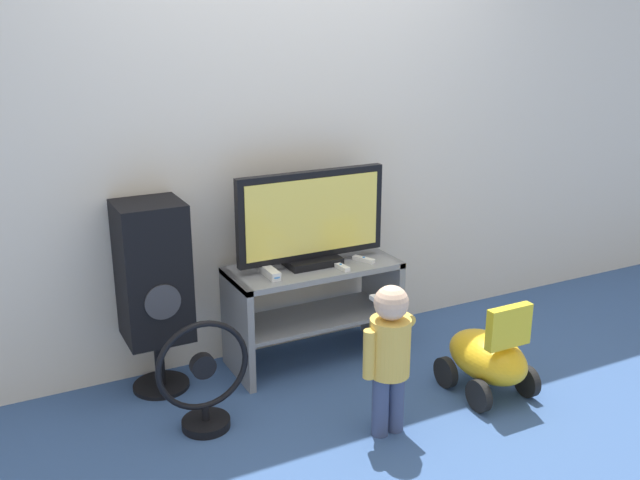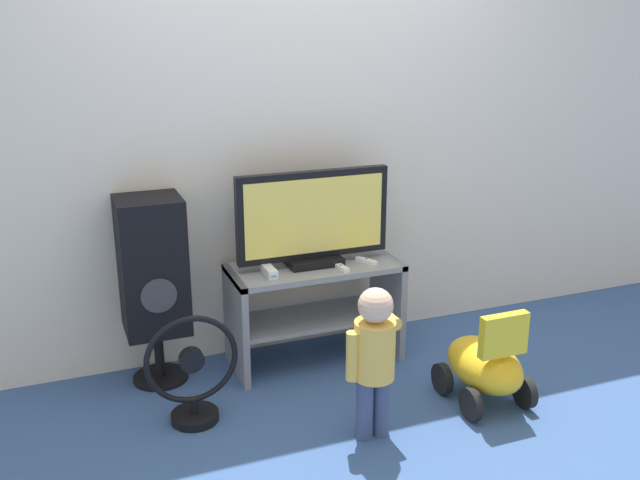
{
  "view_description": "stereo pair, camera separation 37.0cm",
  "coord_description": "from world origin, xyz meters",
  "px_view_note": "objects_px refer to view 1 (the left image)",
  "views": [
    {
      "loc": [
        -1.62,
        -3.01,
        1.84
      ],
      "look_at": [
        0.0,
        0.12,
        0.72
      ],
      "focal_mm": 40.0,
      "sensor_mm": 36.0,
      "label": 1
    },
    {
      "loc": [
        -1.28,
        -3.16,
        1.84
      ],
      "look_at": [
        0.0,
        0.12,
        0.72
      ],
      "focal_mm": 40.0,
      "sensor_mm": 36.0,
      "label": 2
    }
  ],
  "objects_px": {
    "remote_secondary": "(341,266)",
    "ride_on_toy": "(489,357)",
    "game_console": "(270,272)",
    "floor_fan": "(204,381)",
    "child": "(389,347)",
    "remote_primary": "(364,259)",
    "speaker_tower": "(153,275)",
    "television": "(311,220)"
  },
  "relations": [
    {
      "from": "television",
      "to": "ride_on_toy",
      "type": "xyz_separation_m",
      "value": [
        0.62,
        -0.75,
        -0.61
      ]
    },
    {
      "from": "child",
      "to": "game_console",
      "type": "bearing_deg",
      "value": 108.33
    },
    {
      "from": "speaker_tower",
      "to": "ride_on_toy",
      "type": "bearing_deg",
      "value": -28.94
    },
    {
      "from": "speaker_tower",
      "to": "child",
      "type": "bearing_deg",
      "value": -46.96
    },
    {
      "from": "television",
      "to": "game_console",
      "type": "distance_m",
      "value": 0.36
    },
    {
      "from": "television",
      "to": "floor_fan",
      "type": "height_order",
      "value": "television"
    },
    {
      "from": "television",
      "to": "speaker_tower",
      "type": "height_order",
      "value": "television"
    },
    {
      "from": "ride_on_toy",
      "to": "speaker_tower",
      "type": "bearing_deg",
      "value": 151.06
    },
    {
      "from": "remote_primary",
      "to": "speaker_tower",
      "type": "xyz_separation_m",
      "value": [
        -1.11,
        0.15,
        0.05
      ]
    },
    {
      "from": "floor_fan",
      "to": "remote_secondary",
      "type": "bearing_deg",
      "value": 17.63
    },
    {
      "from": "ride_on_toy",
      "to": "game_console",
      "type": "bearing_deg",
      "value": 142.54
    },
    {
      "from": "game_console",
      "to": "speaker_tower",
      "type": "bearing_deg",
      "value": 167.66
    },
    {
      "from": "remote_secondary",
      "to": "floor_fan",
      "type": "relative_size",
      "value": 0.25
    },
    {
      "from": "remote_primary",
      "to": "ride_on_toy",
      "type": "xyz_separation_m",
      "value": [
        0.35,
        -0.66,
        -0.37
      ]
    },
    {
      "from": "game_console",
      "to": "remote_secondary",
      "type": "relative_size",
      "value": 1.4
    },
    {
      "from": "speaker_tower",
      "to": "floor_fan",
      "type": "height_order",
      "value": "speaker_tower"
    },
    {
      "from": "remote_primary",
      "to": "child",
      "type": "xyz_separation_m",
      "value": [
        -0.3,
        -0.73,
        -0.14
      ]
    },
    {
      "from": "remote_secondary",
      "to": "child",
      "type": "xyz_separation_m",
      "value": [
        -0.13,
        -0.69,
        -0.14
      ]
    },
    {
      "from": "television",
      "to": "speaker_tower",
      "type": "bearing_deg",
      "value": 175.92
    },
    {
      "from": "remote_primary",
      "to": "television",
      "type": "bearing_deg",
      "value": 161.98
    },
    {
      "from": "television",
      "to": "remote_primary",
      "type": "bearing_deg",
      "value": -18.02
    },
    {
      "from": "game_console",
      "to": "ride_on_toy",
      "type": "height_order",
      "value": "game_console"
    },
    {
      "from": "game_console",
      "to": "child",
      "type": "xyz_separation_m",
      "value": [
        0.25,
        -0.75,
        -0.15
      ]
    },
    {
      "from": "floor_fan",
      "to": "ride_on_toy",
      "type": "distance_m",
      "value": 1.42
    },
    {
      "from": "remote_secondary",
      "to": "ride_on_toy",
      "type": "bearing_deg",
      "value": -50.3
    },
    {
      "from": "remote_primary",
      "to": "ride_on_toy",
      "type": "distance_m",
      "value": 0.83
    },
    {
      "from": "remote_secondary",
      "to": "speaker_tower",
      "type": "distance_m",
      "value": 0.97
    },
    {
      "from": "remote_primary",
      "to": "remote_secondary",
      "type": "bearing_deg",
      "value": -165.82
    },
    {
      "from": "television",
      "to": "ride_on_toy",
      "type": "bearing_deg",
      "value": -50.39
    },
    {
      "from": "child",
      "to": "remote_secondary",
      "type": "bearing_deg",
      "value": 79.25
    },
    {
      "from": "remote_secondary",
      "to": "floor_fan",
      "type": "distance_m",
      "value": 0.96
    },
    {
      "from": "game_console",
      "to": "remote_secondary",
      "type": "distance_m",
      "value": 0.39
    },
    {
      "from": "child",
      "to": "speaker_tower",
      "type": "xyz_separation_m",
      "value": [
        -0.82,
        0.88,
        0.19
      ]
    },
    {
      "from": "television",
      "to": "ride_on_toy",
      "type": "height_order",
      "value": "television"
    },
    {
      "from": "television",
      "to": "game_console",
      "type": "relative_size",
      "value": 4.5
    },
    {
      "from": "remote_secondary",
      "to": "ride_on_toy",
      "type": "xyz_separation_m",
      "value": [
        0.51,
        -0.62,
        -0.37
      ]
    },
    {
      "from": "television",
      "to": "remote_secondary",
      "type": "xyz_separation_m",
      "value": [
        0.11,
        -0.13,
        -0.24
      ]
    },
    {
      "from": "speaker_tower",
      "to": "floor_fan",
      "type": "distance_m",
      "value": 0.6
    },
    {
      "from": "game_console",
      "to": "remote_primary",
      "type": "distance_m",
      "value": 0.55
    },
    {
      "from": "remote_primary",
      "to": "floor_fan",
      "type": "xyz_separation_m",
      "value": [
        -1.03,
        -0.32,
        -0.33
      ]
    },
    {
      "from": "floor_fan",
      "to": "ride_on_toy",
      "type": "bearing_deg",
      "value": -14.01
    },
    {
      "from": "floor_fan",
      "to": "game_console",
      "type": "bearing_deg",
      "value": 35.13
    }
  ]
}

